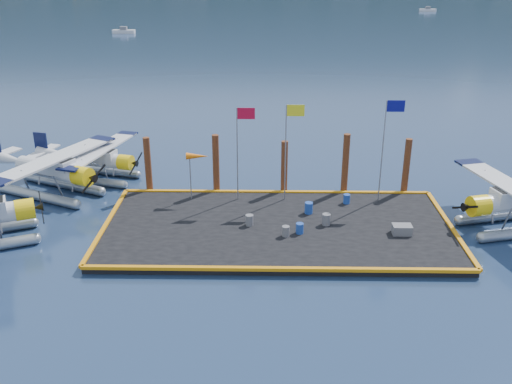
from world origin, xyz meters
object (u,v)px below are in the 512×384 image
at_px(piling_1, 216,166).
at_px(piling_2, 284,169).
at_px(seaplane_c, 97,162).
at_px(drum_5, 309,208).
at_px(seaplane_b, 53,173).
at_px(drum_4, 347,199).
at_px(piling_0, 148,167).
at_px(windsock, 197,157).
at_px(drum_0, 249,220).
at_px(drum_2, 326,219).
at_px(piling_3, 345,166).
at_px(piling_4, 406,168).
at_px(drum_3, 286,231).
at_px(drum_1, 300,228).
at_px(crate, 402,230).
at_px(flagpole_yellow, 289,138).
at_px(flagpole_red, 240,140).
at_px(flagpole_blue, 387,136).

relative_size(piling_1, piling_2, 1.11).
height_order(seaplane_c, drum_5, seaplane_c).
bearing_deg(drum_5, seaplane_b, 168.20).
relative_size(drum_4, piling_0, 0.15).
xyz_separation_m(seaplane_c, windsock, (7.64, -4.24, 1.85)).
bearing_deg(drum_0, drum_2, 1.88).
relative_size(seaplane_b, drum_0, 15.53).
distance_m(seaplane_c, drum_4, 17.74).
bearing_deg(piling_3, piling_4, 0.00).
bearing_deg(piling_3, drum_3, -121.14).
distance_m(drum_5, piling_2, 4.11).
distance_m(piling_2, piling_3, 4.01).
xyz_separation_m(piling_3, piling_4, (4.00, 0.00, -0.15)).
bearing_deg(seaplane_c, drum_3, 68.96).
bearing_deg(windsock, seaplane_b, 171.80).
distance_m(seaplane_b, drum_1, 17.24).
distance_m(drum_2, piling_2, 5.87).
xyz_separation_m(seaplane_c, drum_1, (13.88, -9.05, -0.67)).
relative_size(crate, flagpole_yellow, 0.17).
bearing_deg(drum_4, windsock, 176.70).
xyz_separation_m(drum_4, piling_0, (-12.90, 2.14, 1.30)).
bearing_deg(flagpole_red, seaplane_b, 173.57).
relative_size(drum_2, flagpole_red, 0.11).
bearing_deg(piling_0, flagpole_yellow, -9.86).
relative_size(drum_3, drum_5, 0.86).
height_order(drum_2, flagpole_red, flagpole_red).
bearing_deg(flagpole_blue, flagpole_yellow, 180.00).
relative_size(drum_2, drum_4, 1.12).
height_order(flagpole_red, flagpole_yellow, flagpole_yellow).
relative_size(drum_5, flagpole_yellow, 0.11).
relative_size(piling_0, piling_2, 1.05).
xyz_separation_m(seaplane_c, drum_4, (17.07, -4.79, -0.67)).
bearing_deg(seaplane_c, piling_0, 72.29).
distance_m(drum_3, piling_3, 8.03).
distance_m(seaplane_b, drum_5, 17.13).
bearing_deg(drum_0, piling_4, 28.09).
distance_m(drum_3, crate, 6.56).
xyz_separation_m(flagpole_red, flagpole_yellow, (3.00, 0.00, 0.12)).
relative_size(crate, piling_4, 0.27).
bearing_deg(piling_1, piling_3, 0.00).
height_order(flagpole_red, piling_2, flagpole_red).
relative_size(drum_2, drum_5, 0.97).
relative_size(drum_5, flagpole_red, 0.12).
distance_m(drum_3, flagpole_yellow, 6.42).
xyz_separation_m(drum_1, piling_1, (-5.21, 6.41, 1.40)).
bearing_deg(piling_2, drum_4, -28.76).
bearing_deg(drum_1, piling_0, 146.59).
xyz_separation_m(seaplane_c, flagpole_blue, (19.36, -4.24, 3.31)).
xyz_separation_m(drum_1, drum_5, (0.69, 2.72, 0.04)).
bearing_deg(crate, piling_4, 76.43).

